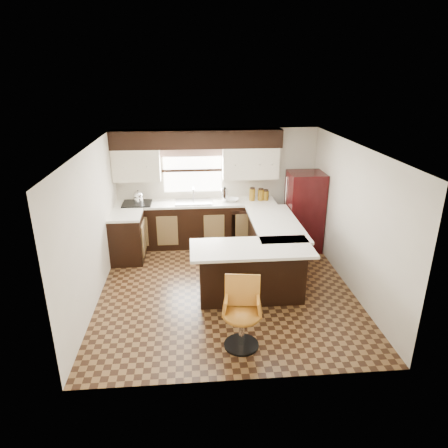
{
  "coord_description": "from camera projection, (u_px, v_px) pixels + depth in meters",
  "views": [
    {
      "loc": [
        -0.54,
        -5.98,
        3.46
      ],
      "look_at": [
        0.01,
        0.45,
        1.0
      ],
      "focal_mm": 32.0,
      "sensor_mm": 36.0,
      "label": 1
    }
  ],
  "objects": [
    {
      "name": "base_cab_back",
      "position": [
        197.0,
        224.0,
        8.41
      ],
      "size": [
        3.3,
        0.6,
        0.9
      ],
      "primitive_type": "cube",
      "color": "black",
      "rests_on": "floor"
    },
    {
      "name": "counter_left",
      "position": [
        125.0,
        216.0,
        7.53
      ],
      "size": [
        0.6,
        0.7,
        0.04
      ],
      "primitive_type": "cube",
      "color": "silver",
      "rests_on": "base_cab_left"
    },
    {
      "name": "dishwasher",
      "position": [
        245.0,
        229.0,
        8.23
      ],
      "size": [
        0.58,
        0.03,
        0.78
      ],
      "primitive_type": "cube",
      "color": "black",
      "rests_on": "floor"
    },
    {
      "name": "wall_front",
      "position": [
        244.0,
        293.0,
        4.37
      ],
      "size": [
        4.4,
        0.0,
        4.4
      ],
      "primitive_type": "plane",
      "rotation": [
        -1.57,
        0.0,
        0.0
      ],
      "color": "beige",
      "rests_on": "floor"
    },
    {
      "name": "window_pane",
      "position": [
        193.0,
        170.0,
        8.28
      ],
      "size": [
        1.2,
        0.02,
        0.9
      ],
      "primitive_type": "cube",
      "color": "white",
      "rests_on": "wall_back"
    },
    {
      "name": "ceiling",
      "position": [
        226.0,
        147.0,
        5.98
      ],
      "size": [
        4.4,
        4.4,
        0.0
      ],
      "primitive_type": "plane",
      "rotation": [
        3.14,
        0.0,
        0.0
      ],
      "color": "silver",
      "rests_on": "wall_back"
    },
    {
      "name": "peninsula_long",
      "position": [
        272.0,
        247.0,
        7.33
      ],
      "size": [
        0.6,
        1.95,
        0.9
      ],
      "primitive_type": "cube",
      "color": "black",
      "rests_on": "floor"
    },
    {
      "name": "sink",
      "position": [
        194.0,
        202.0,
        8.21
      ],
      "size": [
        0.75,
        0.45,
        0.03
      ],
      "primitive_type": "cube",
      "color": "#B2B2B7",
      "rests_on": "counter_back"
    },
    {
      "name": "wall_back",
      "position": [
        217.0,
        186.0,
        8.46
      ],
      "size": [
        4.4,
        0.0,
        4.4
      ],
      "primitive_type": "plane",
      "rotation": [
        1.57,
        0.0,
        0.0
      ],
      "color": "beige",
      "rests_on": "floor"
    },
    {
      "name": "canister_med",
      "position": [
        261.0,
        195.0,
        8.32
      ],
      "size": [
        0.13,
        0.13,
        0.23
      ],
      "primitive_type": "cylinder",
      "color": "brown",
      "rests_on": "counter_back"
    },
    {
      "name": "canister_large",
      "position": [
        252.0,
        195.0,
        8.3
      ],
      "size": [
        0.12,
        0.12,
        0.25
      ],
      "primitive_type": "cylinder",
      "color": "brown",
      "rests_on": "counter_back"
    },
    {
      "name": "bar_chair",
      "position": [
        242.0,
        315.0,
        5.22
      ],
      "size": [
        0.58,
        0.58,
        0.96
      ],
      "primitive_type": null,
      "rotation": [
        0.0,
        0.0,
        -0.14
      ],
      "color": "#BB7423",
      "rests_on": "floor"
    },
    {
      "name": "upper_cab_left",
      "position": [
        137.0,
        165.0,
        7.98
      ],
      "size": [
        0.94,
        0.35,
        0.64
      ],
      "primitive_type": "cube",
      "color": "beige",
      "rests_on": "wall_back"
    },
    {
      "name": "floor",
      "position": [
        226.0,
        288.0,
        6.84
      ],
      "size": [
        4.4,
        4.4,
        0.0
      ],
      "primitive_type": "plane",
      "color": "#49301A",
      "rests_on": "ground"
    },
    {
      "name": "counter_pen_long",
      "position": [
        275.0,
        223.0,
        7.17
      ],
      "size": [
        0.84,
        1.95,
        0.04
      ],
      "primitive_type": "cube",
      "color": "silver",
      "rests_on": "peninsula_long"
    },
    {
      "name": "canister_small",
      "position": [
        266.0,
        196.0,
        8.34
      ],
      "size": [
        0.12,
        0.12,
        0.2
      ],
      "primitive_type": "cylinder",
      "color": "brown",
      "rests_on": "counter_back"
    },
    {
      "name": "mixing_bowl",
      "position": [
        233.0,
        200.0,
        8.29
      ],
      "size": [
        0.3,
        0.3,
        0.06
      ],
      "primitive_type": "imported",
      "rotation": [
        0.0,
        0.0,
        -0.25
      ],
      "color": "white",
      "rests_on": "counter_back"
    },
    {
      "name": "counter_back",
      "position": [
        196.0,
        203.0,
        8.24
      ],
      "size": [
        3.3,
        0.6,
        0.04
      ],
      "primitive_type": "cube",
      "color": "silver",
      "rests_on": "base_cab_back"
    },
    {
      "name": "percolator",
      "position": [
        225.0,
        195.0,
        8.23
      ],
      "size": [
        0.13,
        0.13,
        0.27
      ],
      "primitive_type": "cylinder",
      "color": "silver",
      "rests_on": "counter_back"
    },
    {
      "name": "peninsula_return",
      "position": [
        251.0,
        273.0,
        6.38
      ],
      "size": [
        1.65,
        0.6,
        0.9
      ],
      "primitive_type": "cube",
      "color": "black",
      "rests_on": "floor"
    },
    {
      "name": "valance",
      "position": [
        192.0,
        152.0,
        8.1
      ],
      "size": [
        1.3,
        0.06,
        0.18
      ],
      "primitive_type": "cube",
      "color": "#D19B93",
      "rests_on": "wall_back"
    },
    {
      "name": "wall_right",
      "position": [
        353.0,
        218.0,
        6.58
      ],
      "size": [
        0.0,
        4.4,
        4.4
      ],
      "primitive_type": "plane",
      "rotation": [
        1.57,
        0.0,
        -1.57
      ],
      "color": "beige",
      "rests_on": "floor"
    },
    {
      "name": "upper_cab_right",
      "position": [
        250.0,
        163.0,
        8.17
      ],
      "size": [
        1.14,
        0.35,
        0.64
      ],
      "primitive_type": "cube",
      "color": "beige",
      "rests_on": "wall_back"
    },
    {
      "name": "cooktop",
      "position": [
        137.0,
        203.0,
        8.12
      ],
      "size": [
        0.58,
        0.5,
        0.02
      ],
      "primitive_type": "cube",
      "color": "black",
      "rests_on": "counter_back"
    },
    {
      "name": "wall_left",
      "position": [
        93.0,
        226.0,
        6.25
      ],
      "size": [
        0.0,
        4.4,
        4.4
      ],
      "primitive_type": "plane",
      "rotation": [
        1.57,
        0.0,
        1.57
      ],
      "color": "beige",
      "rests_on": "floor"
    },
    {
      "name": "soffit",
      "position": [
        197.0,
        139.0,
        7.9
      ],
      "size": [
        3.4,
        0.35,
        0.36
      ],
      "primitive_type": "cube",
      "color": "black",
      "rests_on": "wall_back"
    },
    {
      "name": "refrigerator",
      "position": [
        304.0,
        211.0,
        8.11
      ],
      "size": [
        0.69,
        0.66,
        1.61
      ],
      "primitive_type": "cube",
      "color": "black",
      "rests_on": "floor"
    },
    {
      "name": "base_cab_left",
      "position": [
        127.0,
        239.0,
        7.7
      ],
      "size": [
        0.6,
        0.7,
        0.9
      ],
      "primitive_type": "cube",
      "color": "black",
      "rests_on": "floor"
    },
    {
      "name": "counter_pen_return",
      "position": [
        252.0,
        248.0,
        6.13
      ],
      "size": [
        1.89,
        0.84,
        0.04
      ],
      "primitive_type": "cube",
      "color": "silver",
      "rests_on": "peninsula_return"
    },
    {
      "name": "kettle",
      "position": [
        138.0,
        196.0,
        8.07
      ],
      "size": [
        0.2,
        0.2,
        0.27
      ],
      "primitive_type": null,
      "color": "silver",
      "rests_on": "cooktop"
    }
  ]
}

